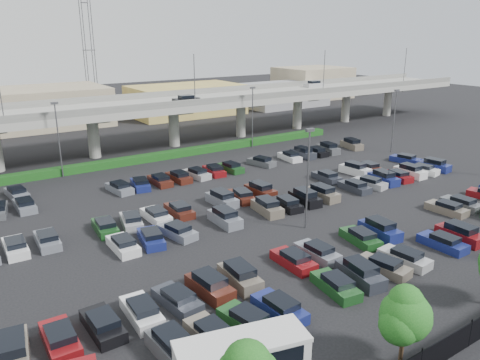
# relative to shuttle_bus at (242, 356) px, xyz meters

# --- Properties ---
(ground) EXTENTS (280.00, 280.00, 0.00)m
(ground) POSITION_rel_shuttle_bus_xyz_m (17.42, 22.18, -1.35)
(ground) COLOR black
(overpass) EXTENTS (150.00, 13.00, 15.80)m
(overpass) POSITION_rel_shuttle_bus_xyz_m (17.20, 54.19, 5.62)
(overpass) COLOR #9A9A92
(overpass) RESTS_ON ground
(hedge) EXTENTS (66.00, 1.60, 1.10)m
(hedge) POSITION_rel_shuttle_bus_xyz_m (17.42, 47.18, -0.80)
(hedge) COLOR #134214
(hedge) RESTS_ON ground
(shuttle_bus) EXTENTS (8.12, 4.36, 2.48)m
(shuttle_bus) POSITION_rel_shuttle_bus_xyz_m (0.00, 0.00, 0.00)
(shuttle_bus) COLOR silver
(shuttle_bus) RESTS_ON ground
(parked_cars) EXTENTS (63.12, 41.63, 1.67)m
(parked_cars) POSITION_rel_shuttle_bus_xyz_m (16.92, 18.32, -0.74)
(parked_cars) COLOR navy
(parked_cars) RESTS_ON ground
(light_poles) EXTENTS (66.90, 48.38, 10.30)m
(light_poles) POSITION_rel_shuttle_bus_xyz_m (13.29, 24.18, 4.89)
(light_poles) COLOR #4E4D53
(light_poles) RESTS_ON ground
(distant_buildings) EXTENTS (138.00, 24.00, 9.00)m
(distant_buildings) POSITION_rel_shuttle_bus_xyz_m (29.79, 83.99, 2.39)
(distant_buildings) COLOR gray
(distant_buildings) RESTS_ON ground
(comm_tower) EXTENTS (2.40, 2.40, 30.00)m
(comm_tower) POSITION_rel_shuttle_bus_xyz_m (21.42, 96.18, 14.26)
(comm_tower) COLOR #4E4D53
(comm_tower) RESTS_ON ground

